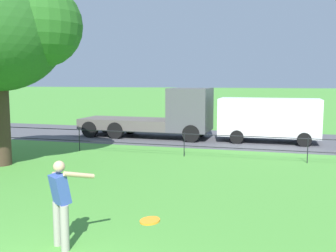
{
  "coord_description": "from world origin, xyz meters",
  "views": [
    {
      "loc": [
        3.77,
        -4.06,
        3.2
      ],
      "look_at": [
        0.63,
        6.88,
        1.84
      ],
      "focal_mm": 41.62,
      "sensor_mm": 36.0,
      "label": 1
    }
  ],
  "objects_px": {
    "frisbee": "(150,221)",
    "panel_van_left": "(269,118)",
    "person_thrower": "(61,201)",
    "flatbed_truck_right": "(164,116)"
  },
  "relations": [
    {
      "from": "person_thrower",
      "to": "frisbee",
      "type": "relative_size",
      "value": 4.55
    },
    {
      "from": "person_thrower",
      "to": "flatbed_truck_right",
      "type": "xyz_separation_m",
      "value": [
        -2.15,
        14.11,
        0.3
      ]
    },
    {
      "from": "person_thrower",
      "to": "frisbee",
      "type": "bearing_deg",
      "value": -35.01
    },
    {
      "from": "panel_van_left",
      "to": "flatbed_truck_right",
      "type": "bearing_deg",
      "value": -179.41
    },
    {
      "from": "flatbed_truck_right",
      "to": "panel_van_left",
      "type": "height_order",
      "value": "flatbed_truck_right"
    },
    {
      "from": "person_thrower",
      "to": "flatbed_truck_right",
      "type": "relative_size",
      "value": 0.23
    },
    {
      "from": "frisbee",
      "to": "panel_van_left",
      "type": "relative_size",
      "value": 0.07
    },
    {
      "from": "frisbee",
      "to": "flatbed_truck_right",
      "type": "bearing_deg",
      "value": 105.88
    },
    {
      "from": "panel_van_left",
      "to": "frisbee",
      "type": "bearing_deg",
      "value": -94.02
    },
    {
      "from": "person_thrower",
      "to": "flatbed_truck_right",
      "type": "height_order",
      "value": "flatbed_truck_right"
    }
  ]
}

